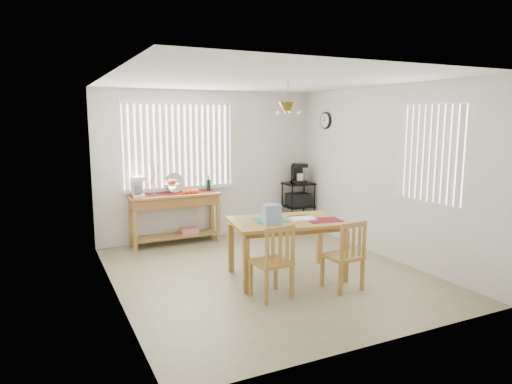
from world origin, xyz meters
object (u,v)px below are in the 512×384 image
sideboard (176,207)px  cart_items (298,174)px  chair_right (345,256)px  dining_table (286,227)px  wire_cart (298,201)px  chair_left (273,262)px

sideboard → cart_items: 2.44m
chair_right → cart_items: bearing=69.6°
sideboard → chair_right: chair_right is taller
dining_table → wire_cart: bearing=55.7°
cart_items → wire_cart: bearing=-90.0°
chair_left → chair_right: (0.93, -0.14, -0.01)m
sideboard → chair_left: chair_left is taller
sideboard → chair_right: 3.26m
cart_items → chair_left: size_ratio=0.41×
wire_cart → sideboard: bearing=179.5°
wire_cart → chair_right: (-1.10, -2.97, -0.11)m
sideboard → dining_table: (0.88, -2.25, 0.05)m
wire_cart → cart_items: cart_items is taller
cart_items → chair_right: size_ratio=0.42×
dining_table → chair_right: size_ratio=1.80×
cart_items → chair_right: cart_items is taller
sideboard → wire_cart: bearing=-0.5°
cart_items → dining_table: (-1.52, -2.24, -0.39)m
cart_items → dining_table: bearing=-124.2°
sideboard → wire_cart: (2.40, -0.02, -0.10)m
cart_items → chair_left: bearing=-125.7°
sideboard → dining_table: sideboard is taller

